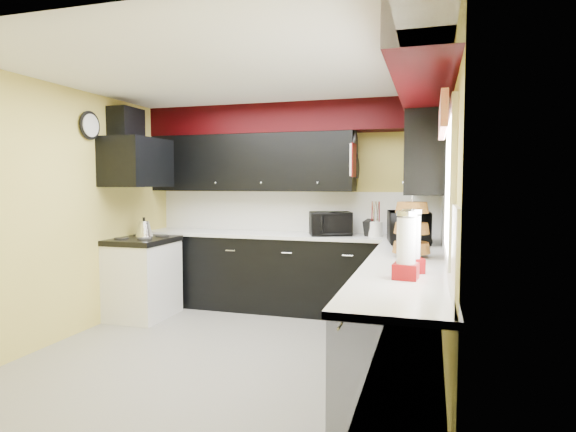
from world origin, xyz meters
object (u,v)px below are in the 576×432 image
object	(u,v)px
toaster_oven	(330,224)
kettle	(144,229)
knife_block	(369,228)
utensil_crock	(375,229)
microwave	(409,227)

from	to	relation	value
toaster_oven	kettle	bearing A→B (deg)	174.78
toaster_oven	knife_block	xyz separation A→B (m)	(0.45, 0.02, -0.04)
toaster_oven	knife_block	world-z (taller)	toaster_oven
knife_block	kettle	distance (m)	2.63
kettle	utensil_crock	bearing A→B (deg)	12.29
microwave	utensil_crock	xyz separation A→B (m)	(-0.39, 0.48, -0.08)
utensil_crock	microwave	bearing A→B (deg)	-51.09
microwave	utensil_crock	size ratio (longest dim) A/B	3.39
toaster_oven	kettle	size ratio (longest dim) A/B	2.33
toaster_oven	microwave	world-z (taller)	microwave
toaster_oven	utensil_crock	world-z (taller)	toaster_oven
utensil_crock	kettle	distance (m)	2.70
utensil_crock	knife_block	world-z (taller)	knife_block
microwave	utensil_crock	distance (m)	0.62
toaster_oven	utensil_crock	bearing A→B (deg)	-20.32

